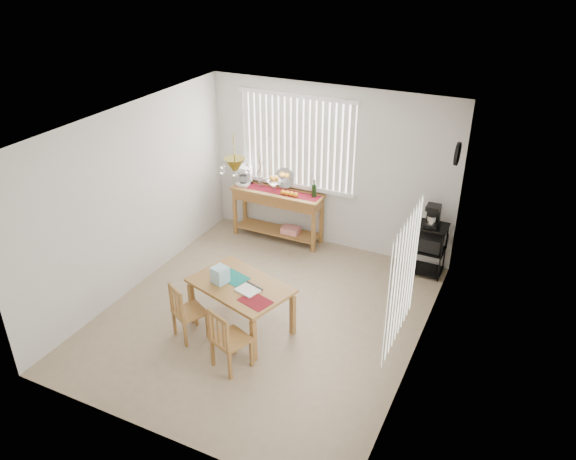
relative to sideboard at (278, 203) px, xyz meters
The scene contains 10 objects.
ground 2.26m from the sideboard, 68.82° to the right, with size 4.00×4.50×0.01m, color #9B8669.
room_shell 2.39m from the sideboard, 68.61° to the right, with size 4.20×4.70×2.70m.
sideboard is the anchor object (origin of this frame).
sideboard_items 0.42m from the sideboard, behind, with size 1.45×0.36×0.66m.
wire_cart 2.49m from the sideboard, ahead, with size 0.47×0.38×0.80m.
cart_items 2.50m from the sideboard, ahead, with size 0.19×0.23×0.33m.
dining_table 2.45m from the sideboard, 74.53° to the right, with size 1.41×1.12×0.66m.
table_items 2.48m from the sideboard, 78.19° to the right, with size 0.93×0.70×0.21m.
chair_left 2.83m from the sideboard, 87.12° to the right, with size 0.48×0.48×0.77m.
chair_right 3.22m from the sideboard, 73.74° to the right, with size 0.48×0.48×0.81m.
Camera 1 is at (2.93, -5.36, 4.51)m, focal length 35.00 mm.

